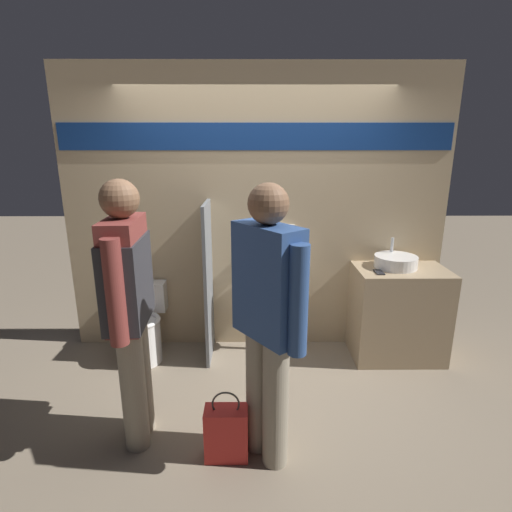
# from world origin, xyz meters

# --- Properties ---
(ground_plane) EXTENTS (16.00, 16.00, 0.00)m
(ground_plane) POSITION_xyz_m (0.00, 0.00, 0.00)
(ground_plane) COLOR gray
(display_wall) EXTENTS (3.65, 0.07, 2.70)m
(display_wall) POSITION_xyz_m (0.00, 0.60, 1.36)
(display_wall) COLOR tan
(display_wall) RESTS_ON ground_plane
(sink_counter) EXTENTS (0.84, 0.54, 0.89)m
(sink_counter) POSITION_xyz_m (1.35, 0.30, 0.44)
(sink_counter) COLOR tan
(sink_counter) RESTS_ON ground_plane
(sink_basin) EXTENTS (0.39, 0.39, 0.25)m
(sink_basin) POSITION_xyz_m (1.30, 0.35, 0.94)
(sink_basin) COLOR white
(sink_basin) RESTS_ON sink_counter
(cell_phone) EXTENTS (0.07, 0.14, 0.01)m
(cell_phone) POSITION_xyz_m (1.10, 0.19, 0.89)
(cell_phone) COLOR #232328
(cell_phone) RESTS_ON sink_counter
(divider_near_counter) EXTENTS (0.03, 0.50, 1.50)m
(divider_near_counter) POSITION_xyz_m (-0.44, 0.32, 0.75)
(divider_near_counter) COLOR slate
(divider_near_counter) RESTS_ON ground_plane
(urinal_near_counter) EXTENTS (0.37, 0.32, 1.28)m
(urinal_near_counter) POSITION_xyz_m (0.20, 0.42, 0.86)
(urinal_near_counter) COLOR silver
(urinal_near_counter) RESTS_ON ground_plane
(toilet) EXTENTS (0.39, 0.55, 0.85)m
(toilet) POSITION_xyz_m (-1.08, 0.27, 0.30)
(toilet) COLOR white
(toilet) RESTS_ON ground_plane
(person_in_vest) EXTENTS (0.25, 0.63, 1.81)m
(person_in_vest) POSITION_xyz_m (-0.82, -0.81, 1.05)
(person_in_vest) COLOR gray
(person_in_vest) RESTS_ON ground_plane
(person_with_lanyard) EXTENTS (0.44, 0.52, 1.80)m
(person_with_lanyard) POSITION_xyz_m (0.06, -0.98, 0.99)
(person_with_lanyard) COLOR gray
(person_with_lanyard) RESTS_ON ground_plane
(shopping_bag) EXTENTS (0.28, 0.15, 0.49)m
(shopping_bag) POSITION_xyz_m (-0.20, -1.01, 0.19)
(shopping_bag) COLOR red
(shopping_bag) RESTS_ON ground_plane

